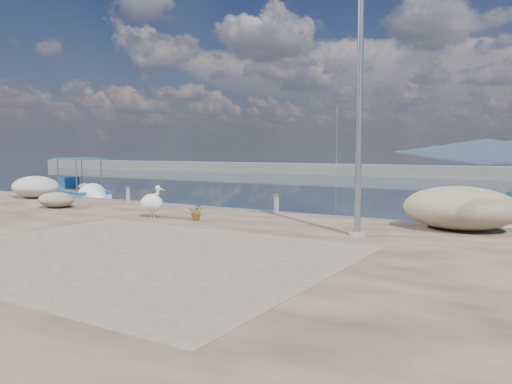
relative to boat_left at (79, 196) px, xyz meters
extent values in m
plane|color=#162635|center=(13.81, -7.59, -0.21)|extent=(1400.00, 1400.00, 0.00)
cube|color=gray|center=(14.81, -10.59, 0.29)|extent=(9.00, 7.00, 0.01)
cube|color=gray|center=(13.81, 32.41, 0.39)|extent=(120.00, 2.20, 1.20)
cylinder|color=gray|center=(1.81, 32.41, 3.79)|extent=(0.16, 0.16, 7.00)
cone|color=#28384C|center=(-56.19, 642.41, 7.79)|extent=(220.00, 220.00, 16.00)
cube|color=white|center=(0.06, -0.02, -0.14)|extent=(5.85, 3.23, 0.91)
cube|color=#175C9A|center=(0.06, -0.02, 0.27)|extent=(4.36, 2.87, 0.13)
cube|color=#A81414|center=(0.06, -0.02, -0.19)|extent=(4.35, 2.86, 0.12)
cube|color=#175C9A|center=(-1.29, 0.35, 0.65)|extent=(1.06, 1.06, 0.67)
cube|color=#186061|center=(0.06, -0.02, 2.04)|extent=(3.41, 2.48, 0.08)
cylinder|color=tan|center=(11.15, -6.12, 0.43)|extent=(0.04, 0.04, 0.28)
cylinder|color=tan|center=(11.28, -6.13, 0.43)|extent=(0.04, 0.04, 0.28)
ellipsoid|color=silver|center=(11.22, -6.13, 0.78)|extent=(0.87, 0.59, 0.59)
cylinder|color=silver|center=(11.47, -6.15, 1.08)|extent=(0.20, 0.13, 0.50)
sphere|color=silver|center=(11.51, -6.16, 1.29)|extent=(0.17, 0.17, 0.17)
cone|color=#E8A95A|center=(11.70, -6.17, 1.25)|extent=(0.41, 0.13, 0.12)
cylinder|color=gray|center=(18.23, -5.93, 3.79)|extent=(0.16, 0.16, 7.00)
cylinder|color=gray|center=(18.23, -5.93, 0.34)|extent=(0.44, 0.44, 0.10)
cylinder|color=gray|center=(14.17, -2.99, 0.62)|extent=(0.17, 0.17, 0.66)
cylinder|color=gray|center=(14.17, -2.99, 0.95)|extent=(0.23, 0.23, 0.06)
cylinder|color=gray|center=(6.86, -2.99, 0.62)|extent=(0.17, 0.17, 0.65)
cylinder|color=gray|center=(6.86, -2.99, 0.94)|extent=(0.22, 0.22, 0.06)
imported|color=#33722D|center=(12.88, -5.89, 0.55)|extent=(0.57, 0.53, 0.52)
ellipsoid|color=#BAB18A|center=(5.98, -5.90, 0.59)|extent=(1.55, 1.21, 0.60)
ellipsoid|color=silver|center=(1.82, -3.92, 0.80)|extent=(2.51, 1.82, 1.03)
ellipsoid|color=#BAB18A|center=(20.34, -3.46, 0.91)|extent=(3.13, 2.24, 1.23)
camera|label=1|loc=(22.72, -18.28, 2.54)|focal=35.00mm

